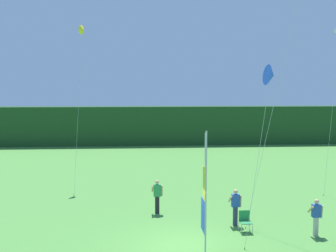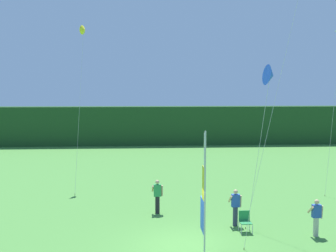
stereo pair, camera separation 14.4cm
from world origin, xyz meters
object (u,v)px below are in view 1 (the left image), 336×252
at_px(person_mid_field, 316,216).
at_px(folding_chair, 245,220).
at_px(banner_flag, 204,197).
at_px(person_far_left, 157,195).
at_px(kite_blue_delta_4, 270,76).
at_px(person_near_banner, 235,206).
at_px(kite_yellow_delta_1, 82,31).

bearing_deg(person_mid_field, folding_chair, 166.13).
bearing_deg(banner_flag, person_far_left, 106.39).
relative_size(person_mid_field, folding_chair, 1.77).
bearing_deg(kite_blue_delta_4, person_far_left, 133.85).
xyz_separation_m(person_near_banner, person_mid_field, (3.08, -1.48, -0.05)).
distance_m(person_near_banner, kite_yellow_delta_1, 15.23).
relative_size(banner_flag, folding_chair, 5.26).
bearing_deg(kite_yellow_delta_1, person_far_left, -57.78).
xyz_separation_m(person_near_banner, kite_yellow_delta_1, (-8.04, 9.25, 9.05)).
height_order(banner_flag, person_near_banner, banner_flag).
relative_size(person_far_left, kite_yellow_delta_1, 0.16).
height_order(kite_yellow_delta_1, kite_blue_delta_4, kite_yellow_delta_1).
relative_size(folding_chair, kite_blue_delta_4, 0.13).
height_order(person_near_banner, kite_yellow_delta_1, kite_yellow_delta_1).
xyz_separation_m(person_mid_field, kite_blue_delta_4, (-2.39, -0.85, 5.82)).
height_order(banner_flag, folding_chair, banner_flag).
bearing_deg(kite_blue_delta_4, person_mid_field, 19.55).
bearing_deg(person_near_banner, folding_chair, -72.82).
xyz_separation_m(banner_flag, kite_blue_delta_4, (2.63, 0.84, 4.41)).
bearing_deg(person_mid_field, kite_blue_delta_4, -160.45).
bearing_deg(person_far_left, banner_flag, -73.61).
bearing_deg(kite_blue_delta_4, banner_flag, -162.17).
height_order(banner_flag, kite_yellow_delta_1, kite_yellow_delta_1).
distance_m(folding_chair, kite_blue_delta_4, 6.35).
relative_size(person_mid_field, kite_blue_delta_4, 0.22).
bearing_deg(person_mid_field, person_near_banner, 154.33).
xyz_separation_m(folding_chair, kite_yellow_delta_1, (-8.28, 10.03, 9.42)).
relative_size(person_far_left, folding_chair, 1.89).
distance_m(banner_flag, folding_chair, 3.67).
bearing_deg(kite_yellow_delta_1, banner_flag, -63.86).
bearing_deg(banner_flag, person_mid_field, 18.65).
distance_m(person_mid_field, kite_yellow_delta_1, 17.93).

